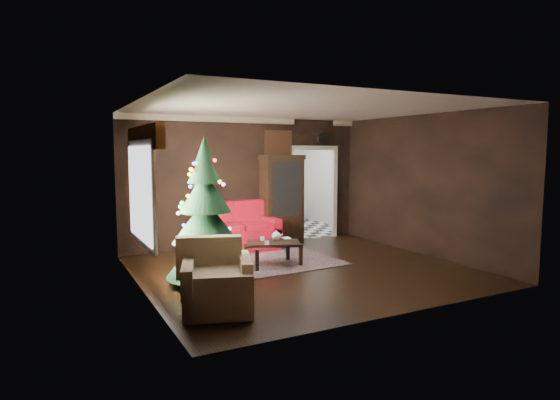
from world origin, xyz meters
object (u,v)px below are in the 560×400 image
teapot (276,236)px  wall_clock (323,138)px  kitchen_table (279,217)px  loveseat (238,227)px  armchair (217,277)px  christmas_tree (205,217)px  curio_cabinet (282,202)px  floor_lamp (200,214)px  coffee_table (273,253)px

teapot → wall_clock: wall_clock is taller
teapot → kitchen_table: bearing=62.2°
loveseat → armchair: (-1.65, -3.37, -0.04)m
christmas_tree → armchair: size_ratio=2.52×
curio_cabinet → wall_clock: size_ratio=5.94×
loveseat → christmas_tree: 2.53m
floor_lamp → kitchen_table: size_ratio=1.93×
floor_lamp → wall_clock: (3.20, 0.52, 1.55)m
curio_cabinet → coffee_table: size_ratio=2.00×
kitchen_table → wall_clock: bearing=-66.3°
curio_cabinet → armchair: curio_cabinet is taller
curio_cabinet → wall_clock: 1.88m
coffee_table → wall_clock: (2.29, 1.93, 2.15)m
curio_cabinet → teapot: size_ratio=9.89×
christmas_tree → wall_clock: (3.72, 2.45, 1.33)m
loveseat → curio_cabinet: size_ratio=0.89×
loveseat → teapot: 1.48m
curio_cabinet → floor_lamp: size_ratio=1.31×
armchair → teapot: size_ratio=4.90×
christmas_tree → floor_lamp: bearing=74.9°
curio_cabinet → christmas_tree: christmas_tree is taller
curio_cabinet → floor_lamp: 2.03m
teapot → loveseat: bearing=96.1°
coffee_table → kitchen_table: kitchen_table is taller
christmas_tree → loveseat: bearing=56.2°
teapot → kitchen_table: size_ratio=0.26×
coffee_table → wall_clock: size_ratio=2.96×
floor_lamp → teapot: (1.01, -1.35, -0.30)m
christmas_tree → kitchen_table: size_ratio=3.16×
loveseat → christmas_tree: christmas_tree is taller
armchair → wall_clock: (4.00, 3.77, 1.92)m
kitchen_table → teapot: bearing=-117.8°
christmas_tree → wall_clock: size_ratio=7.42×
coffee_table → christmas_tree: bearing=-159.9°
floor_lamp → kitchen_table: 3.22m
armchair → teapot: 2.63m
kitchen_table → floor_lamp: bearing=-146.3°
loveseat → christmas_tree: (-1.37, -2.05, 0.55)m
loveseat → floor_lamp: floor_lamp is taller
curio_cabinet → wall_clock: bearing=8.5°
wall_clock → kitchen_table: bearing=113.7°
armchair → kitchen_table: armchair is taller
kitchen_table → armchair: bearing=-124.5°
teapot → curio_cabinet: bearing=59.5°
coffee_table → kitchen_table: bearing=61.3°
curio_cabinet → wall_clock: (1.20, 0.18, 1.43)m
loveseat → floor_lamp: bearing=-171.9°
loveseat → coffee_table: size_ratio=1.79×
loveseat → wall_clock: 3.04m
loveseat → coffee_table: (0.06, -1.53, -0.27)m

